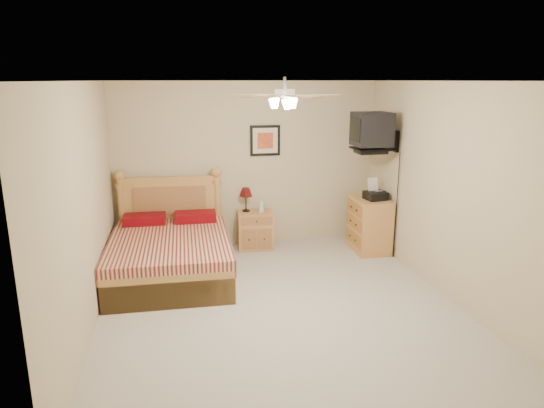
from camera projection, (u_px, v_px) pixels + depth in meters
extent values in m
plane|color=#ABA49A|center=(279.00, 305.00, 5.55)|extent=(4.50, 4.50, 0.00)
cube|color=white|center=(280.00, 81.00, 4.93)|extent=(4.00, 4.50, 0.04)
cube|color=#BFAF8C|center=(248.00, 165.00, 7.38)|extent=(4.00, 0.04, 2.50)
cube|color=#BFAF8C|center=(356.00, 282.00, 3.11)|extent=(4.00, 0.04, 2.50)
cube|color=#BFAF8C|center=(85.00, 210.00, 4.85)|extent=(0.04, 4.50, 2.50)
cube|color=#BFAF8C|center=(447.00, 191.00, 5.64)|extent=(0.04, 4.50, 2.50)
cube|color=#A66334|center=(255.00, 230.00, 7.40)|extent=(0.56, 0.44, 0.57)
imported|color=silver|center=(261.00, 205.00, 7.28)|extent=(0.10, 0.10, 0.22)
cube|color=black|center=(265.00, 141.00, 7.32)|extent=(0.46, 0.04, 0.46)
cube|color=#C3824A|center=(369.00, 225.00, 7.26)|extent=(0.49, 0.69, 0.81)
imported|color=#B5AD95|center=(366.00, 194.00, 7.35)|extent=(0.27, 0.32, 0.03)
imported|color=tan|center=(368.00, 193.00, 7.35)|extent=(0.21, 0.28, 0.02)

